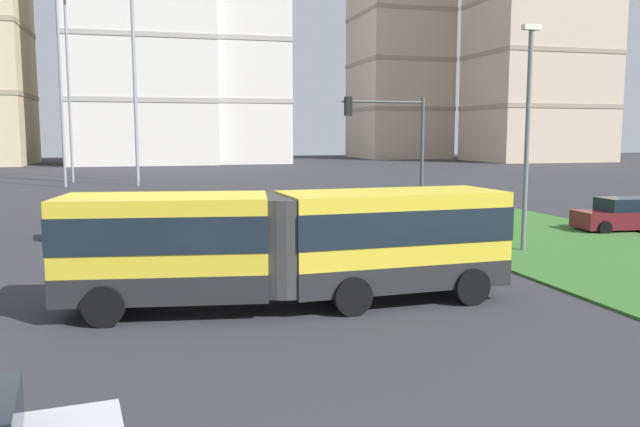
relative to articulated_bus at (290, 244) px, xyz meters
The scene contains 9 objects.
articulated_bus is the anchor object (origin of this frame).
car_white_van 14.59m from the articulated_bus, 113.09° to the left, with size 4.60×2.48×1.58m.
car_maroon_sedan 20.04m from the articulated_bus, 26.12° to the left, with size 4.54×2.34×1.58m.
traffic_light_far_right 12.33m from the articulated_bus, 54.97° to the left, with size 3.81×0.28×6.13m.
streetlight_median 12.11m from the articulated_bus, 27.01° to the left, with size 0.70×0.28×8.61m.
apartment_tower_westcentre 90.63m from the articulated_bus, 92.53° to the left, with size 21.56×19.02×45.14m.
apartment_tower_centre 90.76m from the articulated_bus, 83.22° to the left, with size 15.47×15.07×45.84m.
apartment_tower_eastcentre 111.99m from the articulated_bus, 66.74° to the left, with size 15.58×17.83×52.55m.
apartment_tower_east 103.31m from the articulated_bus, 53.09° to the left, with size 21.03×16.31×51.63m.
Camera 1 is at (-3.94, -4.42, 4.55)m, focal length 36.23 mm.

